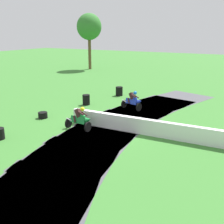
% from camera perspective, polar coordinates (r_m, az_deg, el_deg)
% --- Properties ---
extents(ground_plane, '(120.00, 120.00, 0.00)m').
position_cam_1_polar(ground_plane, '(16.62, -0.67, -3.30)').
color(ground_plane, '#38752D').
extents(track_asphalt, '(7.23, 25.19, 0.01)m').
position_cam_1_polar(track_asphalt, '(16.34, 1.35, -3.64)').
color(track_asphalt, '#47474C').
rests_on(track_asphalt, ground).
extents(safety_barrier, '(14.62, 0.89, 0.90)m').
position_cam_1_polar(safety_barrier, '(14.95, 16.15, -4.44)').
color(safety_barrier, white).
rests_on(safety_barrier, ground).
extents(motorcycle_lead_blue, '(1.71, 1.04, 1.43)m').
position_cam_1_polar(motorcycle_lead_blue, '(20.47, 4.34, 2.33)').
color(motorcycle_lead_blue, black).
rests_on(motorcycle_lead_blue, ground).
extents(motorcycle_chase_green, '(1.68, 0.85, 1.42)m').
position_cam_1_polar(motorcycle_chase_green, '(16.32, -6.62, -1.44)').
color(motorcycle_chase_green, black).
rests_on(motorcycle_chase_green, ground).
extents(tire_stack_near, '(0.62, 0.62, 0.80)m').
position_cam_1_polar(tire_stack_near, '(24.85, 1.49, 4.30)').
color(tire_stack_near, black).
rests_on(tire_stack_near, ground).
extents(tire_stack_mid_a, '(0.57, 0.57, 0.80)m').
position_cam_1_polar(tire_stack_mid_a, '(21.83, -5.34, 2.53)').
color(tire_stack_mid_a, black).
rests_on(tire_stack_mid_a, ground).
extents(tire_stack_mid_b, '(0.61, 0.61, 0.40)m').
position_cam_1_polar(tire_stack_mid_b, '(19.00, -14.07, -0.62)').
color(tire_stack_mid_b, black).
rests_on(tire_stack_mid_b, ground).
extents(tree_far_right, '(3.63, 3.63, 8.10)m').
position_cam_1_polar(tree_far_right, '(42.52, -4.74, 17.03)').
color(tree_far_right, brown).
rests_on(tree_far_right, ground).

